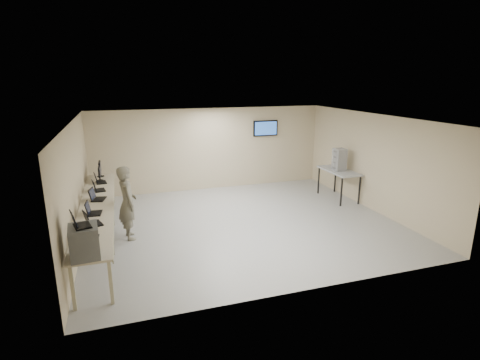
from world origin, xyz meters
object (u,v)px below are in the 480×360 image
object	(u,v)px
side_table	(339,172)
equipment_box	(84,242)
workbench	(98,208)
soldier	(127,203)

from	to	relation	value
side_table	equipment_box	bearing A→B (deg)	-152.16
workbench	equipment_box	distance (m)	2.77
equipment_box	soldier	size ratio (longest dim) A/B	0.30
workbench	side_table	world-z (taller)	side_table
workbench	equipment_box	bearing A→B (deg)	-91.31
soldier	equipment_box	bearing A→B (deg)	155.62
equipment_box	soldier	xyz separation A→B (m)	(0.74, 2.69, -0.27)
equipment_box	soldier	bearing A→B (deg)	69.73
equipment_box	side_table	distance (m)	8.20
equipment_box	side_table	world-z (taller)	equipment_box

